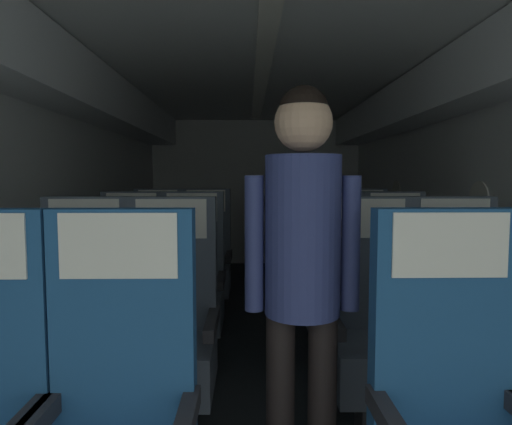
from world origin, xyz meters
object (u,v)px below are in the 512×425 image
(seat_b_left_window, at_px, (81,333))
(seat_c_left_window, at_px, (130,288))
(seat_d_right_window, at_px, (316,263))
(seat_c_right_window, at_px, (336,287))
(seat_c_right_aisle, at_px, (397,287))
(seat_d_left_window, at_px, (157,263))
(seat_b_left_aisle, at_px, (170,334))
(seat_d_right_aisle, at_px, (365,263))
(flight_attendant, at_px, (302,253))
(seat_d_left_aisle, at_px, (206,263))
(seat_c_left_aisle, at_px, (191,288))
(seat_b_right_window, at_px, (373,332))
(seat_b_right_aisle, at_px, (459,331))

(seat_b_left_window, xyz_separation_m, seat_c_left_window, (0.00, 0.91, 0.00))
(seat_d_right_window, bearing_deg, seat_c_right_window, -90.20)
(seat_c_right_aisle, distance_m, seat_c_right_window, 0.43)
(seat_b_left_window, bearing_deg, seat_c_left_window, 89.97)
(seat_d_right_window, bearing_deg, seat_d_left_window, -179.73)
(seat_b_left_window, relative_size, seat_b_left_aisle, 1.00)
(seat_d_left_window, height_order, seat_d_right_aisle, same)
(seat_b_left_aisle, xyz_separation_m, seat_d_right_window, (1.01, 1.84, 0.00))
(seat_d_left_window, relative_size, flight_attendant, 0.73)
(seat_d_left_aisle, distance_m, flight_attendant, 2.47)
(seat_c_left_aisle, bearing_deg, seat_b_right_window, -41.38)
(seat_b_left_window, relative_size, seat_d_right_window, 1.00)
(seat_b_left_aisle, xyz_separation_m, seat_c_right_aisle, (1.44, 0.91, 0.00))
(seat_c_left_aisle, distance_m, seat_d_right_aisle, 1.73)
(seat_c_left_aisle, xyz_separation_m, seat_c_right_aisle, (1.46, 0.00, 0.00))
(seat_b_left_aisle, bearing_deg, flight_attendant, -41.17)
(seat_b_right_aisle, xyz_separation_m, seat_d_left_aisle, (-1.46, 1.81, 0.00))
(seat_b_left_window, distance_m, seat_d_left_window, 1.81)
(seat_b_left_window, bearing_deg, flight_attendant, -27.65)
(seat_d_right_window, bearing_deg, flight_attendant, -100.15)
(seat_b_right_window, bearing_deg, seat_b_left_aisle, -179.45)
(seat_d_right_window, bearing_deg, seat_c_left_aisle, -137.84)
(seat_b_left_window, distance_m, seat_c_left_window, 0.91)
(seat_b_right_window, height_order, flight_attendant, flight_attendant)
(seat_b_left_aisle, relative_size, seat_d_right_aisle, 1.00)
(seat_c_left_aisle, bearing_deg, seat_d_right_aisle, 31.79)
(seat_c_right_window, distance_m, seat_d_left_window, 1.71)
(seat_b_left_window, relative_size, seat_c_right_aisle, 1.00)
(seat_d_left_aisle, bearing_deg, seat_c_right_window, -41.51)
(seat_d_left_aisle, bearing_deg, seat_c_left_aisle, -90.73)
(seat_d_left_window, bearing_deg, seat_b_right_aisle, -43.73)
(seat_d_right_aisle, distance_m, seat_d_right_window, 0.45)
(seat_b_right_window, distance_m, seat_c_left_aisle, 1.37)
(seat_c_right_window, bearing_deg, flight_attendant, -106.09)
(seat_d_right_aisle, relative_size, seat_d_right_window, 1.00)
(seat_b_right_aisle, relative_size, seat_d_right_window, 1.00)
(seat_c_left_aisle, distance_m, flight_attendant, 1.63)
(seat_c_right_window, bearing_deg, seat_d_left_aisle, 138.49)
(seat_d_right_window, bearing_deg, seat_b_left_window, -128.84)
(seat_b_right_aisle, relative_size, seat_c_right_window, 1.00)
(seat_c_right_window, bearing_deg, seat_c_right_aisle, -2.70)
(seat_b_right_window, height_order, seat_d_right_aisle, same)
(seat_b_left_aisle, height_order, seat_d_left_window, same)
(seat_b_left_aisle, distance_m, seat_c_right_aisle, 1.71)
(seat_c_right_aisle, distance_m, seat_d_right_window, 1.02)
(seat_d_right_aisle, bearing_deg, seat_c_right_window, -116.74)
(seat_c_right_window, bearing_deg, seat_c_left_window, 179.95)
(seat_c_left_window, distance_m, flight_attendant, 1.85)
(seat_d_left_window, bearing_deg, seat_c_right_aisle, -25.98)
(seat_d_right_aisle, relative_size, flight_attendant, 0.73)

